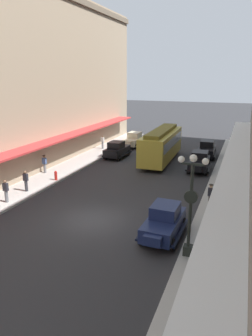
{
  "coord_description": "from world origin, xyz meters",
  "views": [
    {
      "loc": [
        8.5,
        -16.35,
        8.72
      ],
      "look_at": [
        0.0,
        6.0,
        1.8
      ],
      "focal_mm": 33.87,
      "sensor_mm": 36.0,
      "label": 1
    }
  ],
  "objects_px": {
    "parked_car_4": "(207,149)",
    "pedestrian_5": "(226,185)",
    "fire_hydrant": "(56,175)",
    "pedestrian_4": "(45,164)",
    "streetcar": "(161,144)",
    "pedestrian_3": "(26,181)",
    "parked_car_1": "(199,161)",
    "pedestrian_0": "(103,142)",
    "parked_car_3": "(134,139)",
    "parked_car_0": "(164,221)",
    "lamp_post_with_clock": "(191,202)",
    "pedestrian_1": "(6,191)",
    "pedestrian_2": "(210,196)",
    "parked_car_2": "(117,149)"
  },
  "relations": [
    {
      "from": "parked_car_4",
      "to": "pedestrian_2",
      "type": "height_order",
      "value": "parked_car_4"
    },
    {
      "from": "pedestrian_2",
      "to": "pedestrian_3",
      "type": "bearing_deg",
      "value": -172.77
    },
    {
      "from": "parked_car_2",
      "to": "pedestrian_2",
      "type": "xyz_separation_m",
      "value": [
        11.39,
        -11.15,
        0.07
      ]
    },
    {
      "from": "parked_car_2",
      "to": "fire_hydrant",
      "type": "bearing_deg",
      "value": -99.91
    },
    {
      "from": "parked_car_2",
      "to": "pedestrian_3",
      "type": "height_order",
      "value": "parked_car_2"
    },
    {
      "from": "parked_car_4",
      "to": "fire_hydrant",
      "type": "height_order",
      "value": "parked_car_4"
    },
    {
      "from": "pedestrian_1",
      "to": "pedestrian_3",
      "type": "relative_size",
      "value": 1.0
    },
    {
      "from": "streetcar",
      "to": "pedestrian_3",
      "type": "distance_m",
      "value": 14.96
    },
    {
      "from": "lamp_post_with_clock",
      "to": "pedestrian_2",
      "type": "relative_size",
      "value": 3.09
    },
    {
      "from": "parked_car_3",
      "to": "pedestrian_5",
      "type": "relative_size",
      "value": 2.59
    },
    {
      "from": "parked_car_3",
      "to": "lamp_post_with_clock",
      "type": "height_order",
      "value": "lamp_post_with_clock"
    },
    {
      "from": "parked_car_2",
      "to": "pedestrian_4",
      "type": "distance_m",
      "value": 9.05
    },
    {
      "from": "streetcar",
      "to": "fire_hydrant",
      "type": "relative_size",
      "value": 11.77
    },
    {
      "from": "parked_car_4",
      "to": "pedestrian_0",
      "type": "distance_m",
      "value": 12.46
    },
    {
      "from": "parked_car_1",
      "to": "parked_car_4",
      "type": "distance_m",
      "value": 5.63
    },
    {
      "from": "fire_hydrant",
      "to": "pedestrian_4",
      "type": "height_order",
      "value": "pedestrian_4"
    },
    {
      "from": "lamp_post_with_clock",
      "to": "pedestrian_0",
      "type": "bearing_deg",
      "value": 124.66
    },
    {
      "from": "parked_car_1",
      "to": "pedestrian_3",
      "type": "distance_m",
      "value": 15.98
    },
    {
      "from": "parked_car_1",
      "to": "pedestrian_5",
      "type": "bearing_deg",
      "value": -66.56
    },
    {
      "from": "lamp_post_with_clock",
      "to": "pedestrian_3",
      "type": "relative_size",
      "value": 3.15
    },
    {
      "from": "parked_car_1",
      "to": "pedestrian_0",
      "type": "height_order",
      "value": "parked_car_1"
    },
    {
      "from": "pedestrian_1",
      "to": "pedestrian_3",
      "type": "bearing_deg",
      "value": 92.81
    },
    {
      "from": "parked_car_4",
      "to": "pedestrian_5",
      "type": "relative_size",
      "value": 2.57
    },
    {
      "from": "lamp_post_with_clock",
      "to": "pedestrian_4",
      "type": "xyz_separation_m",
      "value": [
        -14.9,
        9.39,
        -1.97
      ]
    },
    {
      "from": "fire_hydrant",
      "to": "pedestrian_0",
      "type": "bearing_deg",
      "value": 96.45
    },
    {
      "from": "streetcar",
      "to": "pedestrian_2",
      "type": "distance_m",
      "value": 12.99
    },
    {
      "from": "parked_car_3",
      "to": "pedestrian_4",
      "type": "relative_size",
      "value": 2.59
    },
    {
      "from": "parked_car_0",
      "to": "pedestrian_3",
      "type": "bearing_deg",
      "value": 165.81
    },
    {
      "from": "parked_car_3",
      "to": "pedestrian_1",
      "type": "xyz_separation_m",
      "value": [
        -2.02,
        -21.35,
        0.05
      ]
    },
    {
      "from": "fire_hydrant",
      "to": "pedestrian_3",
      "type": "bearing_deg",
      "value": -100.72
    },
    {
      "from": "pedestrian_1",
      "to": "pedestrian_5",
      "type": "xyz_separation_m",
      "value": [
        14.39,
        6.65,
        0.02
      ]
    },
    {
      "from": "parked_car_3",
      "to": "parked_car_4",
      "type": "bearing_deg",
      "value": -14.22
    },
    {
      "from": "pedestrian_0",
      "to": "parked_car_0",
      "type": "bearing_deg",
      "value": -56.33
    },
    {
      "from": "parked_car_1",
      "to": "pedestrian_0",
      "type": "distance_m",
      "value": 13.34
    },
    {
      "from": "streetcar",
      "to": "pedestrian_2",
      "type": "xyz_separation_m",
      "value": [
        6.37,
        -11.28,
        -0.89
      ]
    },
    {
      "from": "pedestrian_2",
      "to": "pedestrian_3",
      "type": "distance_m",
      "value": 13.79
    },
    {
      "from": "parked_car_1",
      "to": "pedestrian_0",
      "type": "bearing_deg",
      "value": 158.75
    },
    {
      "from": "parked_car_0",
      "to": "pedestrian_4",
      "type": "xyz_separation_m",
      "value": [
        -13.22,
        7.65,
        0.07
      ]
    },
    {
      "from": "pedestrian_0",
      "to": "parked_car_2",
      "type": "bearing_deg",
      "value": -43.13
    },
    {
      "from": "parked_car_3",
      "to": "pedestrian_1",
      "type": "height_order",
      "value": "parked_car_3"
    },
    {
      "from": "parked_car_1",
      "to": "parked_car_4",
      "type": "bearing_deg",
      "value": 90.0
    },
    {
      "from": "parked_car_1",
      "to": "parked_car_3",
      "type": "bearing_deg",
      "value": 139.7
    },
    {
      "from": "parked_car_1",
      "to": "parked_car_3",
      "type": "distance_m",
      "value": 12.42
    },
    {
      "from": "pedestrian_3",
      "to": "parked_car_4",
      "type": "bearing_deg",
      "value": 55.04
    },
    {
      "from": "pedestrian_0",
      "to": "pedestrian_4",
      "type": "xyz_separation_m",
      "value": [
        -0.72,
        -11.11,
        0.02
      ]
    },
    {
      "from": "parked_car_1",
      "to": "pedestrian_5",
      "type": "xyz_separation_m",
      "value": [
        2.89,
        -6.67,
        0.07
      ]
    },
    {
      "from": "pedestrian_5",
      "to": "fire_hydrant",
      "type": "bearing_deg",
      "value": -175.38
    },
    {
      "from": "lamp_post_with_clock",
      "to": "pedestrian_3",
      "type": "bearing_deg",
      "value": 160.64
    },
    {
      "from": "fire_hydrant",
      "to": "pedestrian_5",
      "type": "bearing_deg",
      "value": 4.62
    },
    {
      "from": "parked_car_3",
      "to": "parked_car_4",
      "type": "relative_size",
      "value": 1.01
    }
  ]
}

